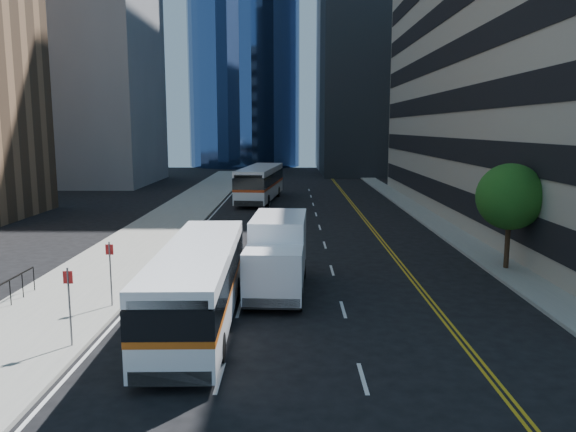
% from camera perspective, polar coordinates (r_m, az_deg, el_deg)
% --- Properties ---
extents(ground, '(160.00, 160.00, 0.00)m').
position_cam_1_polar(ground, '(20.04, 4.70, -11.26)').
color(ground, black).
rests_on(ground, ground).
extents(sidewalk_west, '(5.00, 90.00, 0.15)m').
position_cam_1_polar(sidewalk_west, '(45.19, -11.16, 0.08)').
color(sidewalk_west, gray).
rests_on(sidewalk_west, ground).
extents(sidewalk_east, '(2.00, 90.00, 0.15)m').
position_cam_1_polar(sidewalk_east, '(45.51, 13.67, 0.06)').
color(sidewalk_east, gray).
rests_on(sidewalk_east, ground).
extents(midrise_west, '(18.00, 18.00, 35.00)m').
position_cam_1_polar(midrise_west, '(76.29, -20.88, 16.36)').
color(midrise_west, gray).
rests_on(midrise_west, ground).
extents(street_tree, '(3.20, 3.20, 5.10)m').
position_cam_1_polar(street_tree, '(28.92, 21.63, 1.82)').
color(street_tree, '#332114').
rests_on(street_tree, sidewalk_east).
extents(bus_front, '(2.64, 11.02, 2.83)m').
position_cam_1_polar(bus_front, '(20.08, -9.07, -6.67)').
color(bus_front, white).
rests_on(bus_front, ground).
extents(bus_rear, '(4.08, 12.81, 3.25)m').
position_cam_1_polar(bus_rear, '(53.51, -2.84, 3.43)').
color(bus_rear, white).
rests_on(bus_rear, ground).
extents(box_truck, '(2.57, 6.65, 3.13)m').
position_cam_1_polar(box_truck, '(23.80, -1.05, -3.81)').
color(box_truck, white).
rests_on(box_truck, ground).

